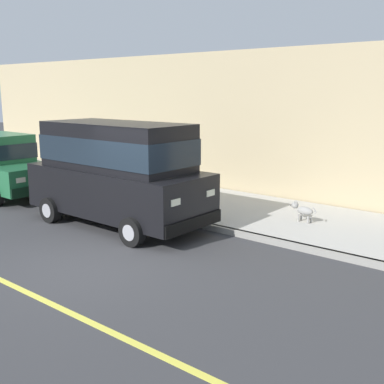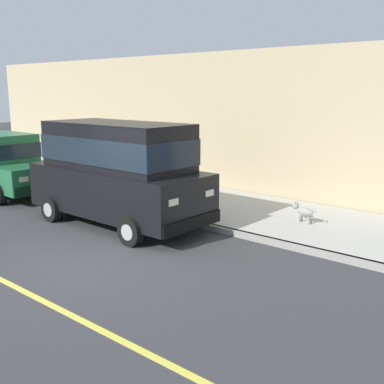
# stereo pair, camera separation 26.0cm
# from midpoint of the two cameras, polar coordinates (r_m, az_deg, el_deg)

# --- Properties ---
(ground_plane) EXTENTS (80.00, 80.00, 0.00)m
(ground_plane) POSITION_cam_midpoint_polar(r_m,az_deg,el_deg) (9.64, -11.80, -7.98)
(ground_plane) COLOR #38383A
(curb) EXTENTS (0.16, 64.00, 0.14)m
(curb) POSITION_cam_midpoint_polar(r_m,az_deg,el_deg) (11.73, 0.66, -3.72)
(curb) COLOR gray
(curb) RESTS_ON ground
(sidewalk) EXTENTS (3.60, 64.00, 0.14)m
(sidewalk) POSITION_cam_midpoint_polar(r_m,az_deg,el_deg) (13.11, 5.72, -2.08)
(sidewalk) COLOR #B7B5AD
(sidewalk) RESTS_ON ground
(lane_centre_line) EXTENTS (0.12, 57.60, 0.01)m
(lane_centre_line) POSITION_cam_midpoint_polar(r_m,az_deg,el_deg) (8.83, -20.16, -10.37)
(lane_centre_line) COLOR #E0D64C
(lane_centre_line) RESTS_ON ground
(car_black_van) EXTENTS (2.14, 4.90, 2.52)m
(car_black_van) POSITION_cam_midpoint_polar(r_m,az_deg,el_deg) (11.70, -8.30, 2.76)
(car_black_van) COLOR black
(car_black_van) RESTS_ON ground
(car_green_sedan) EXTENTS (2.10, 4.64, 1.92)m
(car_green_sedan) POSITION_cam_midpoint_polar(r_m,az_deg,el_deg) (16.37, -21.35, 3.25)
(car_green_sedan) COLOR #23663D
(car_green_sedan) RESTS_ON ground
(dog_grey) EXTENTS (0.25, 0.75, 0.49)m
(dog_grey) POSITION_cam_midpoint_polar(r_m,az_deg,el_deg) (11.79, 13.80, -2.18)
(dog_grey) COLOR #999691
(dog_grey) RESTS_ON sidewalk
(building_facade) EXTENTS (0.50, 20.00, 4.47)m
(building_facade) POSITION_cam_midpoint_polar(r_m,az_deg,el_deg) (17.62, -3.87, 8.71)
(building_facade) COLOR tan
(building_facade) RESTS_ON ground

